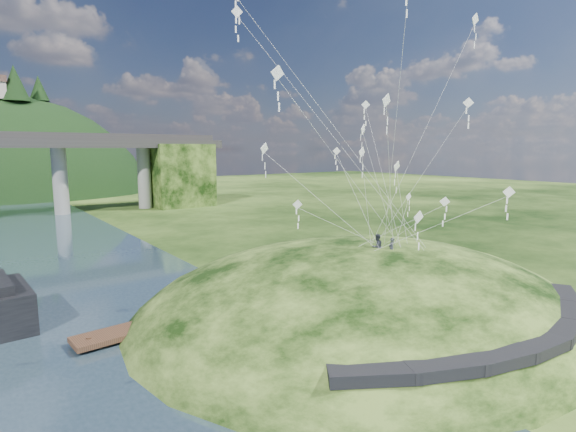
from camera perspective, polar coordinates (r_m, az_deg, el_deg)
ground at (r=28.90m, az=0.64°, el=-16.05°), size 320.00×320.00×0.00m
grass_hill at (r=35.75m, az=9.27°, el=-13.81°), size 36.00×32.00×13.00m
footpath at (r=27.66m, az=26.68°, el=-13.46°), size 22.29×5.84×0.83m
wooden_dock at (r=32.73m, az=-14.08°, el=-12.50°), size 13.51×3.10×0.96m
kite_flyers at (r=33.03m, az=11.67°, el=-2.35°), size 1.27×1.52×1.94m
kite_swarm at (r=32.65m, az=10.45°, el=11.15°), size 19.94×15.07×16.63m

